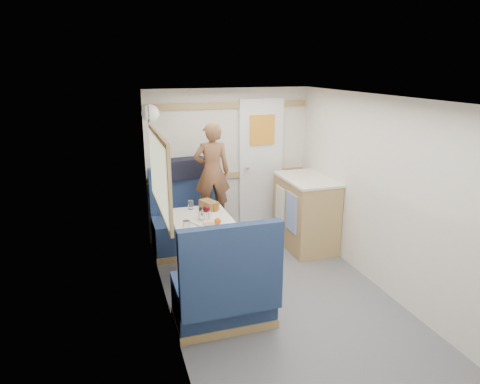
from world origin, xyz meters
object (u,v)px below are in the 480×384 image
object	(u,v)px
dinette_table	(203,233)
bench_far	(188,228)
tray	(207,222)
bread_loaf	(209,205)
cheese_block	(209,223)
wine_glass	(206,210)
orange_fruit	(218,221)
beer_glass	(215,207)
pepper_grinder	(200,212)
galley_counter	(305,212)
salt_grinder	(209,216)
bench_near	(225,295)
person	(212,172)
tumbler_left	(186,226)
duffel_bag	(186,168)
tumbler_mid	(191,205)
tumbler_right	(202,217)
dome_light	(150,113)

from	to	relation	value
dinette_table	bench_far	world-z (taller)	bench_far
tray	bread_loaf	size ratio (longest dim) A/B	1.57
cheese_block	wine_glass	xyz separation A→B (m)	(0.02, 0.15, 0.09)
orange_fruit	beer_glass	xyz separation A→B (m)	(0.09, 0.45, -0.01)
dinette_table	pepper_grinder	xyz separation A→B (m)	(0.00, 0.11, 0.20)
galley_counter	salt_grinder	bearing A→B (deg)	-157.17
bench_near	tray	xyz separation A→B (m)	(0.02, 0.76, 0.43)
person	cheese_block	bearing A→B (deg)	78.36
tumbler_left	beer_glass	xyz separation A→B (m)	(0.42, 0.51, -0.01)
bench_far	tray	world-z (taller)	bench_far
pepper_grinder	bread_loaf	distance (m)	0.25
wine_glass	tumbler_left	size ratio (longest dim) A/B	1.48
person	tumbler_left	world-z (taller)	person
orange_fruit	beer_glass	bearing A→B (deg)	78.93
galley_counter	tray	distance (m)	1.61
galley_counter	duffel_bag	distance (m)	1.63
tumbler_left	tumbler_mid	xyz separation A→B (m)	(0.17, 0.67, -0.01)
orange_fruit	tumbler_right	world-z (taller)	tumbler_right
orange_fruit	galley_counter	bearing A→B (deg)	30.01
dome_light	pepper_grinder	world-z (taller)	dome_light
orange_fruit	beer_glass	world-z (taller)	beer_glass
person	pepper_grinder	bearing A→B (deg)	69.54
duffel_bag	tumbler_right	world-z (taller)	duffel_bag
beer_glass	duffel_bag	bearing A→B (deg)	99.35
tumbler_left	wine_glass	bearing A→B (deg)	42.69
dinette_table	cheese_block	xyz separation A→B (m)	(0.02, -0.21, 0.19)
duffel_bag	orange_fruit	bearing A→B (deg)	-95.32
tumbler_mid	orange_fruit	bearing A→B (deg)	-75.92
galley_counter	orange_fruit	world-z (taller)	galley_counter
salt_grinder	wine_glass	bearing A→B (deg)	-157.66
orange_fruit	bread_loaf	bearing A→B (deg)	85.58
bench_far	pepper_grinder	bearing A→B (deg)	-89.77
dome_light	wine_glass	bearing A→B (deg)	-65.05
person	salt_grinder	size ratio (longest dim) A/B	13.60
orange_fruit	tumbler_mid	xyz separation A→B (m)	(-0.15, 0.61, -0.00)
wine_glass	galley_counter	bearing A→B (deg)	22.81
bench_near	cheese_block	xyz separation A→B (m)	(0.02, 0.66, 0.46)
dinette_table	tumbler_mid	size ratio (longest dim) A/B	9.21
salt_grinder	beer_glass	bearing A→B (deg)	63.72
dinette_table	tumbler_left	size ratio (longest dim) A/B	8.11
tray	wine_glass	bearing A→B (deg)	82.86
galley_counter	pepper_grinder	size ratio (longest dim) A/B	9.99
galley_counter	orange_fruit	bearing A→B (deg)	-149.99
wine_glass	pepper_grinder	size ratio (longest dim) A/B	1.82
wine_glass	tumbler_right	distance (m)	0.09
duffel_bag	tumbler_mid	distance (m)	0.79
duffel_bag	dinette_table	bearing A→B (deg)	-100.03
cheese_block	salt_grinder	world-z (taller)	salt_grinder
tumbler_right	salt_grinder	distance (m)	0.09
duffel_bag	bench_near	bearing A→B (deg)	-99.08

